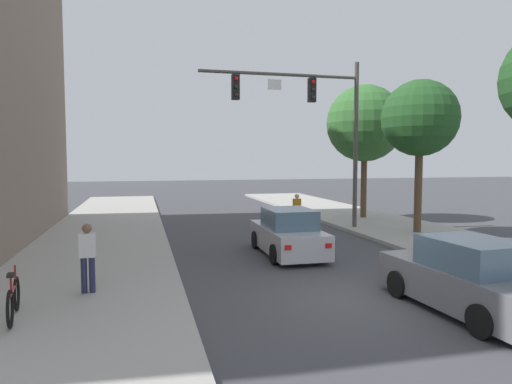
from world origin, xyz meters
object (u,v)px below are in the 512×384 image
Objects in this scene: car_following_grey at (468,279)px; street_tree_third at (365,124)px; pedestrian_crossing_road at (297,209)px; bicycle_leaning at (13,299)px; fire_hydrant at (452,247)px; traffic_signal_mast at (313,112)px; car_lead_silver at (288,234)px; street_tree_second at (420,119)px; pedestrian_sidewalk_left_walker at (88,254)px.

street_tree_third is at bearing 71.08° from car_following_grey.
car_following_grey is at bearing -91.74° from pedestrian_crossing_road.
pedestrian_crossing_road is 0.93× the size of bicycle_leaning.
car_following_grey is at bearing -123.97° from fire_hydrant.
street_tree_third is (4.84, 14.11, 4.44)m from car_following_grey.
traffic_signal_mast is at bearing 86.35° from car_following_grey.
car_lead_silver is 0.66× the size of street_tree_second.
bicycle_leaning is (-9.25, 1.46, -0.18)m from car_following_grey.
car_following_grey is at bearing -117.83° from street_tree_second.
pedestrian_sidewalk_left_walker is (-8.02, 2.96, 0.34)m from car_following_grey.
pedestrian_sidewalk_left_walker reaches higher than pedestrian_crossing_road.
traffic_signal_mast is at bearing 153.96° from street_tree_second.
traffic_signal_mast is 4.26× the size of bicycle_leaning.
street_tree_third is (4.47, 1.94, 4.25)m from pedestrian_crossing_road.
street_tree_third reaches higher than street_tree_second.
car_following_grey is at bearing -108.92° from street_tree_third.
pedestrian_sidewalk_left_walker is at bearing -137.30° from traffic_signal_mast.
street_tree_third is (14.09, 12.65, 4.62)m from bicycle_leaning.
car_lead_silver is at bearing 30.30° from pedestrian_sidewalk_left_walker.
bicycle_leaning is at bearing -129.26° from pedestrian_sidewalk_left_walker.
car_following_grey is at bearing -8.95° from bicycle_leaning.
pedestrian_sidewalk_left_walker is 0.93× the size of bicycle_leaning.
street_tree_third reaches higher than car_following_grey.
pedestrian_crossing_road is 6.46m from street_tree_third.
traffic_signal_mast is 14.62m from bicycle_leaning.
car_lead_silver is at bearing -159.49° from street_tree_second.
fire_hydrant is at bearing -26.60° from car_lead_silver.
pedestrian_crossing_road is (-0.33, 1.16, -4.46)m from traffic_signal_mast.
traffic_signal_mast is 4.54m from street_tree_second.
car_lead_silver is 0.60× the size of street_tree_third.
car_lead_silver is at bearing 153.40° from fire_hydrant.
pedestrian_sidewalk_left_walker is 0.25× the size of street_tree_second.
street_tree_second is (12.79, 6.07, 3.93)m from pedestrian_sidewalk_left_walker.
traffic_signal_mast is 1.74× the size of car_following_grey.
traffic_signal_mast reaches higher than fire_hydrant.
pedestrian_sidewalk_left_walker is at bearing -132.35° from pedestrian_crossing_road.
street_tree_second is at bearing 25.38° from pedestrian_sidewalk_left_walker.
pedestrian_crossing_road reaches higher than car_lead_silver.
street_tree_second is at bearing 68.04° from fire_hydrant.
pedestrian_sidewalk_left_walker is 2.28× the size of fire_hydrant.
traffic_signal_mast reaches higher than pedestrian_crossing_road.
traffic_signal_mast is 1.15× the size of street_tree_second.
street_tree_second reaches higher than bicycle_leaning.
car_lead_silver is 8.91m from bicycle_leaning.
bicycle_leaning reaches higher than fire_hydrant.
pedestrian_crossing_road is at bearing 88.26° from car_following_grey.
fire_hydrant is (2.80, 4.16, -0.22)m from car_following_grey.
bicycle_leaning is at bearing -167.37° from fire_hydrant.
pedestrian_sidewalk_left_walker is at bearing -149.70° from car_lead_silver.
fire_hydrant is 6.90m from street_tree_second.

